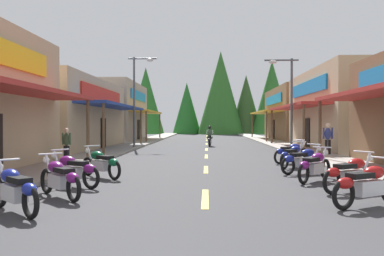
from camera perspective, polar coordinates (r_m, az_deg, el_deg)
name	(u,v)px	position (r m, az deg, el deg)	size (l,w,h in m)	color
ground	(206,151)	(26.15, 2.10, -3.28)	(9.37, 78.70, 0.10)	#38383A
sidewalk_left	(119,149)	(26.79, -10.49, -2.96)	(2.30, 78.70, 0.12)	gray
sidewalk_right	(296,149)	(26.77, 14.70, -2.98)	(2.30, 78.70, 0.12)	#9E9991
centerline_dashes	(207,146)	(30.19, 2.12, -2.64)	(0.16, 54.73, 0.01)	#E0C64C
storefront_left_middle	(58,114)	(28.20, -18.77, 1.86)	(8.01, 13.42, 4.69)	tan
storefront_left_far	(107,112)	(41.34, -12.18, 2.28)	(8.35, 11.60, 5.80)	gray
storefront_right_middle	(373,110)	(29.72, 24.63, 2.42)	(10.66, 12.51, 5.38)	tan
storefront_right_far	(304,114)	(42.68, 15.90, 1.94)	(8.21, 13.03, 5.39)	brown
streetlamp_left	(138,89)	(28.09, -7.76, 5.53)	(2.02, 0.30, 6.39)	#474C51
streetlamp_right	(286,91)	(24.34, 13.44, 5.26)	(2.02, 0.30, 5.63)	#474C51
motorcycle_parked_right_0	(367,184)	(9.27, 23.92, -7.36)	(1.89, 1.18, 1.04)	black
motorcycle_parked_right_1	(351,173)	(11.05, 21.89, -6.05)	(1.84, 1.26, 1.04)	black
motorcycle_parked_right_2	(315,165)	(12.63, 17.24, -5.18)	(1.45, 1.71, 1.04)	black
motorcycle_parked_right_3	(303,160)	(14.45, 15.72, -4.43)	(1.85, 1.24, 1.04)	black
motorcycle_parked_right_4	(293,155)	(16.27, 14.34, -3.85)	(1.41, 1.74, 1.04)	black
motorcycle_parked_right_5	(291,152)	(18.00, 14.08, -3.41)	(1.80, 1.33, 1.04)	black
motorcycle_parked_left_1	(15,188)	(8.64, -24.17, -7.95)	(1.65, 1.52, 1.04)	black
motorcycle_parked_left_2	(60,177)	(9.95, -18.51, -6.78)	(1.57, 1.59, 1.04)	black
motorcycle_parked_left_3	(73,169)	(11.54, -16.80, -5.74)	(1.89, 1.18, 1.04)	black
motorcycle_parked_left_4	(101,163)	(13.18, -12.96, -4.92)	(1.68, 1.49, 1.04)	black
rider_cruising_lead	(210,138)	(30.02, 2.57, -1.42)	(0.60, 2.14, 1.57)	black
pedestrian_by_shop	(66,143)	(18.29, -17.64, -2.09)	(0.50, 0.41, 1.55)	black
pedestrian_browsing	(328,137)	(22.11, 19.00, -1.24)	(0.56, 0.32, 1.78)	black
treeline_backdrop	(219,99)	(64.40, 3.90, 4.15)	(26.50, 12.52, 13.21)	#295E23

